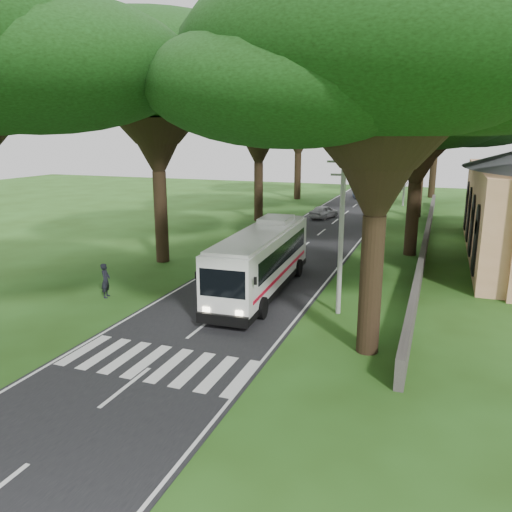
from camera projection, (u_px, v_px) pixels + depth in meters
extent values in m
plane|color=#254413|center=(181.00, 344.00, 21.15)|extent=(140.00, 140.00, 0.00)
cube|color=black|center=(319.00, 234.00, 43.90)|extent=(8.00, 120.00, 0.04)
cube|color=silver|center=(156.00, 363.00, 19.33)|extent=(8.00, 3.00, 0.01)
cube|color=#383533|center=(426.00, 237.00, 39.80)|extent=(0.35, 50.00, 1.20)
cylinder|color=gray|center=(341.00, 234.00, 23.79)|extent=(0.24, 0.24, 8.00)
cube|color=gray|center=(344.00, 162.00, 22.98)|extent=(1.60, 0.10, 0.10)
cube|color=gray|center=(344.00, 175.00, 23.12)|extent=(1.20, 0.10, 0.10)
cylinder|color=gray|center=(387.00, 190.00, 41.99)|extent=(0.24, 0.24, 8.00)
cube|color=gray|center=(390.00, 149.00, 41.17)|extent=(1.60, 0.10, 0.10)
cube|color=gray|center=(389.00, 156.00, 41.32)|extent=(1.20, 0.10, 0.10)
cylinder|color=gray|center=(405.00, 173.00, 60.19)|extent=(0.24, 0.24, 8.00)
cube|color=gray|center=(407.00, 144.00, 59.37)|extent=(1.60, 0.10, 0.10)
cube|color=gray|center=(407.00, 149.00, 59.52)|extent=(1.20, 0.10, 0.10)
cylinder|color=black|center=(161.00, 217.00, 34.04)|extent=(0.90, 0.90, 6.20)
cone|color=black|center=(158.00, 142.00, 32.84)|extent=(3.20, 3.20, 3.80)
ellipsoid|color=black|center=(154.00, 67.00, 31.72)|extent=(15.55, 15.55, 6.53)
cylinder|color=black|center=(259.00, 192.00, 50.29)|extent=(0.90, 0.90, 5.85)
cone|color=black|center=(259.00, 143.00, 49.13)|extent=(3.20, 3.20, 3.80)
ellipsoid|color=black|center=(259.00, 98.00, 48.11)|extent=(15.56, 15.56, 6.53)
cylinder|color=black|center=(298.00, 176.00, 66.98)|extent=(0.90, 0.90, 6.07)
cone|color=black|center=(298.00, 139.00, 65.80)|extent=(3.20, 3.20, 3.80)
ellipsoid|color=black|center=(299.00, 103.00, 64.71)|extent=(12.96, 12.96, 5.44)
cylinder|color=black|center=(371.00, 286.00, 19.76)|extent=(0.90, 0.90, 5.61)
cone|color=black|center=(378.00, 165.00, 18.63)|extent=(3.20, 3.20, 3.80)
ellipsoid|color=black|center=(384.00, 52.00, 17.69)|extent=(14.61, 14.61, 6.14)
cylinder|color=black|center=(412.00, 219.00, 36.01)|extent=(0.90, 0.90, 5.25)
cone|color=black|center=(417.00, 156.00, 34.93)|extent=(3.20, 3.20, 3.80)
ellipsoid|color=black|center=(421.00, 103.00, 34.08)|extent=(15.11, 15.11, 6.34)
cylinder|color=black|center=(418.00, 191.00, 52.52)|extent=(0.90, 0.90, 5.61)
cone|color=black|center=(422.00, 145.00, 51.39)|extent=(3.20, 3.20, 3.80)
ellipsoid|color=black|center=(425.00, 105.00, 50.44)|extent=(13.09, 13.09, 5.50)
cylinder|color=black|center=(433.00, 174.00, 68.45)|extent=(0.90, 0.90, 6.49)
cone|color=black|center=(436.00, 135.00, 67.22)|extent=(3.20, 3.20, 3.80)
ellipsoid|color=black|center=(439.00, 96.00, 66.01)|extent=(12.50, 12.50, 5.25)
cube|color=white|center=(262.00, 259.00, 27.56)|extent=(3.02, 11.95, 2.91)
cube|color=black|center=(263.00, 251.00, 27.73)|extent=(2.98, 9.78, 1.09)
cube|color=black|center=(261.00, 284.00, 27.90)|extent=(3.07, 11.99, 0.35)
cube|color=red|center=(261.00, 271.00, 27.72)|extent=(3.02, 10.77, 0.18)
cube|color=white|center=(262.00, 232.00, 27.20)|extent=(2.80, 11.35, 0.18)
cylinder|color=black|center=(214.00, 303.00, 24.60)|extent=(0.40, 1.10, 1.09)
cylinder|color=black|center=(262.00, 308.00, 23.87)|extent=(0.40, 1.10, 1.09)
cylinder|color=black|center=(260.00, 265.00, 31.72)|extent=(0.40, 1.10, 1.09)
cylinder|color=black|center=(298.00, 268.00, 30.99)|extent=(0.40, 1.10, 1.09)
imported|color=#ACABAF|center=(324.00, 212.00, 52.05)|extent=(2.68, 4.28, 1.36)
imported|color=navy|center=(359.00, 193.00, 68.35)|extent=(2.33, 4.07, 1.27)
imported|color=black|center=(106.00, 280.00, 26.95)|extent=(0.63, 0.79, 1.89)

